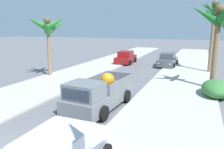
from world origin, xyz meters
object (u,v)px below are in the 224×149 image
(palm_tree_left_back, at_px, (215,15))
(hedge_bush, at_px, (216,89))
(pickup_truck, at_px, (99,95))
(palm_tree_right_mid, at_px, (219,21))
(car_right_near, at_px, (168,60))
(car_left_mid, at_px, (126,58))
(palm_tree_right_back, at_px, (47,26))

(palm_tree_left_back, distance_m, hedge_bush, 9.76)
(pickup_truck, height_order, palm_tree_right_mid, palm_tree_right_mid)
(car_right_near, distance_m, car_left_mid, 5.17)
(pickup_truck, relative_size, palm_tree_left_back, 0.77)
(car_left_mid, height_order, palm_tree_right_mid, palm_tree_right_mid)
(car_left_mid, distance_m, palm_tree_left_back, 10.95)
(car_left_mid, relative_size, palm_tree_left_back, 0.62)
(car_right_near, height_order, palm_tree_left_back, palm_tree_left_back)
(palm_tree_right_mid, xyz_separation_m, palm_tree_left_back, (-0.02, 6.52, 0.77))
(palm_tree_right_back, bearing_deg, palm_tree_left_back, 28.87)
(palm_tree_left_back, relative_size, palm_tree_right_back, 1.29)
(palm_tree_right_back, height_order, hedge_bush, palm_tree_right_back)
(palm_tree_left_back, height_order, palm_tree_right_back, palm_tree_left_back)
(pickup_truck, relative_size, car_right_near, 1.24)
(palm_tree_right_mid, bearing_deg, palm_tree_left_back, 90.22)
(pickup_truck, height_order, car_right_near, pickup_truck)
(palm_tree_left_back, xyz_separation_m, hedge_bush, (0.17, -8.36, -5.03))
(pickup_truck, bearing_deg, car_left_mid, 103.49)
(car_right_near, distance_m, palm_tree_right_mid, 10.41)
(palm_tree_right_back, xyz_separation_m, hedge_bush, (13.84, -0.83, -3.94))
(pickup_truck, distance_m, palm_tree_left_back, 15.16)
(car_left_mid, relative_size, hedge_bush, 1.54)
(palm_tree_right_mid, xyz_separation_m, hedge_bush, (0.15, -1.84, -4.26))
(palm_tree_right_mid, relative_size, palm_tree_left_back, 0.87)
(pickup_truck, distance_m, car_left_mid, 15.68)
(palm_tree_right_mid, bearing_deg, palm_tree_right_back, -175.78)
(car_right_near, xyz_separation_m, car_left_mid, (-5.17, 0.18, 0.00))
(palm_tree_right_mid, distance_m, hedge_bush, 4.64)
(car_left_mid, bearing_deg, car_right_near, -2.00)
(pickup_truck, bearing_deg, hedge_bush, 37.93)
(pickup_truck, relative_size, car_left_mid, 1.23)
(car_right_near, relative_size, car_left_mid, 1.00)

